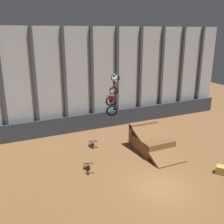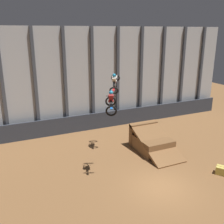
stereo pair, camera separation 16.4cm
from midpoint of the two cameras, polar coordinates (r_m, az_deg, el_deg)
name	(u,v)px [view 2 (the right image)]	position (r m, az deg, el deg)	size (l,w,h in m)	color
ground_plane	(161,188)	(17.80, 10.87, -15.91)	(60.00, 60.00, 0.00)	brown
arena_back_wall	(92,79)	(26.37, -4.19, 7.15)	(32.00, 0.40, 10.08)	#ADB2B7
lower_barrier	(95,121)	(26.79, -3.47, -1.97)	(31.36, 0.20, 1.68)	#2D333D
dirt_ramp	(151,141)	(22.48, 8.65, -6.33)	(2.62, 4.67, 2.15)	brown
rider_bike_left_air	(111,103)	(16.92, 0.05, 1.99)	(1.29, 1.85, 1.58)	black
rider_bike_right_air	(115,82)	(20.71, 0.79, 6.51)	(1.48, 1.80, 1.70)	black
hay_bale_trackside	(223,171)	(20.37, 23.20, -11.65)	(1.01, 1.08, 0.57)	#CCB751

